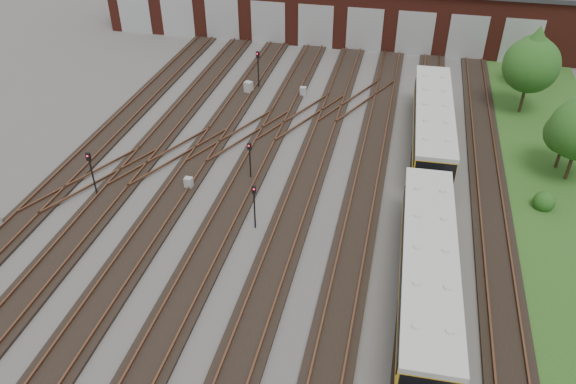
# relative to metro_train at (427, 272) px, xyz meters

# --- Properties ---
(ground) EXTENTS (120.00, 120.00, 0.00)m
(ground) POSITION_rel_metro_train_xyz_m (-10.00, 0.22, -1.87)
(ground) COLOR #403E3C
(ground) RESTS_ON ground
(track_network) EXTENTS (30.40, 70.00, 0.33)m
(track_network) POSITION_rel_metro_train_xyz_m (-10.17, 0.81, -1.77)
(track_network) COLOR black
(track_network) RESTS_ON ground
(maintenance_shed) EXTENTS (51.00, 12.50, 6.35)m
(maintenance_shed) POSITION_rel_metro_train_xyz_m (-10.01, 40.20, 1.33)
(maintenance_shed) COLOR #511D14
(maintenance_shed) RESTS_ON ground
(grass_verge) EXTENTS (8.00, 55.00, 0.05)m
(grass_verge) POSITION_rel_metro_train_xyz_m (9.00, 10.22, -1.85)
(grass_verge) COLOR #254717
(grass_verge) RESTS_ON ground
(metro_train) EXTENTS (3.09, 46.67, 3.02)m
(metro_train) POSITION_rel_metro_train_xyz_m (0.00, 0.00, 0.00)
(metro_train) COLOR black
(metro_train) RESTS_ON ground
(signal_mast_0) EXTENTS (0.29, 0.27, 3.22)m
(signal_mast_0) POSITION_rel_metro_train_xyz_m (-20.93, 4.72, 0.19)
(signal_mast_0) COLOR black
(signal_mast_0) RESTS_ON ground
(signal_mast_1) EXTENTS (0.26, 0.25, 2.81)m
(signal_mast_1) POSITION_rel_metro_train_xyz_m (-11.69, 8.80, -0.06)
(signal_mast_1) COLOR black
(signal_mast_1) RESTS_ON ground
(signal_mast_2) EXTENTS (0.30, 0.29, 3.43)m
(signal_mast_2) POSITION_rel_metro_train_xyz_m (-15.03, 23.07, 0.33)
(signal_mast_2) COLOR black
(signal_mast_2) RESTS_ON ground
(signal_mast_3) EXTENTS (0.27, 0.26, 3.02)m
(signal_mast_3) POSITION_rel_metro_train_xyz_m (-9.97, 3.76, 0.05)
(signal_mast_3) COLOR black
(signal_mast_3) RESTS_ON ground
(relay_cabinet_1) EXTENTS (0.79, 0.72, 1.10)m
(relay_cabinet_1) POSITION_rel_metro_train_xyz_m (-15.61, 21.86, -1.33)
(relay_cabinet_1) COLOR #9B9DA0
(relay_cabinet_1) RESTS_ON ground
(relay_cabinet_2) EXTENTS (0.54, 0.46, 0.86)m
(relay_cabinet_2) POSITION_rel_metro_train_xyz_m (-15.35, 6.78, -1.45)
(relay_cabinet_2) COLOR #9B9DA0
(relay_cabinet_2) RESTS_ON ground
(relay_cabinet_3) EXTENTS (0.53, 0.44, 0.87)m
(relay_cabinet_3) POSITION_rel_metro_train_xyz_m (-10.84, 22.34, -1.44)
(relay_cabinet_3) COLOR #9B9DA0
(relay_cabinet_3) RESTS_ON ground
(relay_cabinet_4) EXTENTS (0.60, 0.53, 0.90)m
(relay_cabinet_4) POSITION_rel_metro_train_xyz_m (-0.23, 22.88, -1.42)
(relay_cabinet_4) COLOR #9B9DA0
(relay_cabinet_4) RESTS_ON ground
(tree_0) EXTENTS (4.37, 4.37, 7.24)m
(tree_0) POSITION_rel_metro_train_xyz_m (7.17, 23.29, 2.78)
(tree_0) COLOR #302615
(tree_0) RESTS_ON ground
(tree_1) EXTENTS (3.27, 3.27, 5.42)m
(tree_1) POSITION_rel_metro_train_xyz_m (8.24, 28.81, 1.60)
(tree_1) COLOR #302615
(tree_1) RESTS_ON ground
(tree_3) EXTENTS (2.96, 2.96, 4.91)m
(tree_3) POSITION_rel_metro_train_xyz_m (8.74, 14.92, 1.28)
(tree_3) COLOR #302615
(tree_3) RESTS_ON ground
(bush_1) EXTENTS (1.34, 1.34, 1.34)m
(bush_1) POSITION_rel_metro_train_xyz_m (7.18, 9.74, -1.20)
(bush_1) COLOR #1C4513
(bush_1) RESTS_ON ground
(bush_2) EXTENTS (1.54, 1.54, 1.54)m
(bush_2) POSITION_rel_metro_train_xyz_m (9.91, 18.81, -1.11)
(bush_2) COLOR #1C4513
(bush_2) RESTS_ON ground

